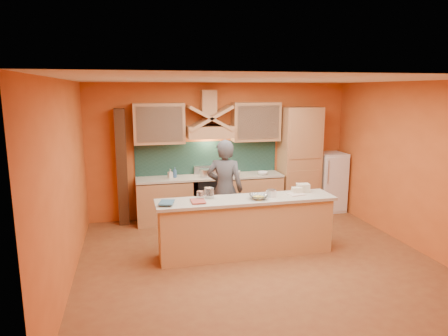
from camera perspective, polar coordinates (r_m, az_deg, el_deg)
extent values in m
cube|color=brown|center=(6.51, 4.74, -13.01)|extent=(5.50, 5.00, 0.01)
cube|color=white|center=(5.94, 5.19, 12.47)|extent=(5.50, 5.00, 0.01)
cube|color=orange|center=(8.44, -0.40, 2.57)|extent=(5.50, 0.02, 2.80)
cube|color=orange|center=(3.87, 16.82, -8.34)|extent=(5.50, 0.02, 2.80)
cube|color=orange|center=(5.83, -21.64, -2.11)|extent=(0.02, 5.00, 2.80)
cube|color=orange|center=(7.40, 25.60, 0.25)|extent=(0.02, 5.00, 2.80)
cube|color=tan|center=(8.17, -8.51, -4.82)|extent=(1.10, 0.60, 0.86)
cube|color=tan|center=(8.53, 4.34, -4.04)|extent=(1.10, 0.60, 0.86)
cube|color=beige|center=(8.18, -1.96, -1.27)|extent=(3.00, 0.62, 0.04)
cube|color=black|center=(8.29, -1.94, -4.31)|extent=(0.60, 0.58, 0.90)
cube|color=#1A3A33|center=(8.39, -2.37, 1.47)|extent=(3.00, 0.03, 0.70)
cube|color=tan|center=(8.08, -2.08, 5.18)|extent=(0.92, 0.50, 0.24)
cube|color=tan|center=(8.14, -2.25, 9.32)|extent=(0.30, 0.30, 0.50)
cube|color=tan|center=(8.00, -9.27, 6.28)|extent=(1.00, 0.35, 0.80)
cube|color=tan|center=(8.39, 4.56, 6.61)|extent=(1.00, 0.35, 0.80)
cube|color=tan|center=(8.72, 10.68, 0.99)|extent=(0.80, 0.60, 2.30)
cube|color=white|center=(9.15, 14.86, -1.91)|extent=(0.58, 0.60, 1.30)
cube|color=#472816|center=(8.12, -14.38, 0.09)|extent=(0.20, 0.30, 2.30)
cube|color=#E0AE72|center=(6.58, 3.15, -8.58)|extent=(2.80, 0.55, 0.88)
cube|color=beige|center=(6.43, 3.19, -4.55)|extent=(2.90, 0.62, 0.05)
imported|color=#4C4C51|center=(7.14, 0.12, -3.09)|extent=(0.78, 0.66, 1.81)
cylinder|color=silver|center=(8.09, -2.65, -0.85)|extent=(0.27, 0.27, 0.16)
cylinder|color=#BBBBC2|center=(8.17, -1.11, -0.74)|extent=(0.20, 0.20, 0.15)
imported|color=beige|center=(8.02, -7.68, -0.80)|extent=(0.11, 0.11, 0.19)
imported|color=#345C8F|center=(8.06, -7.05, -0.62)|extent=(0.11, 0.11, 0.22)
imported|color=white|center=(8.32, 5.54, -0.74)|extent=(0.28, 0.28, 0.07)
cube|color=silver|center=(8.11, 1.17, -0.85)|extent=(0.37, 0.33, 0.11)
imported|color=#B64C41|center=(6.19, -4.72, -4.83)|extent=(0.22, 0.29, 0.03)
imported|color=#3A6581|center=(6.14, -9.18, -4.88)|extent=(0.28, 0.34, 0.02)
cylinder|color=silver|center=(6.41, -2.12, -3.58)|extent=(0.18, 0.18, 0.17)
cylinder|color=silver|center=(6.33, -3.40, -3.92)|extent=(0.15, 0.15, 0.14)
cube|color=white|center=(6.54, 6.77, -3.65)|extent=(0.16, 0.16, 0.10)
imported|color=white|center=(6.39, 4.95, -4.12)|extent=(0.34, 0.34, 0.07)
cube|color=beige|center=(6.73, 10.30, -3.70)|extent=(0.29, 0.24, 0.02)
cube|color=beige|center=(6.94, 11.21, -2.78)|extent=(0.24, 0.20, 0.14)
cube|color=beige|center=(6.82, 10.39, -3.17)|extent=(0.17, 0.14, 0.10)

